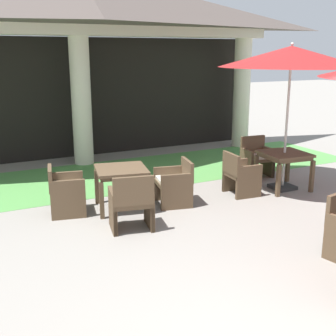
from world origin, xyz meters
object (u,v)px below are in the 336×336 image
Objects in this scene: patio_umbrella_near_foreground at (291,57)px; patio_chair_mid_right_east at (175,183)px; patio_chair_mid_right_west at (65,191)px; patio_chair_near_foreground_north at (256,158)px; patio_table_near_foreground at (284,158)px; patio_table_mid_right at (121,174)px; patio_chair_mid_right_south at (131,203)px; patio_chair_near_foreground_west at (240,175)px; terracotta_urn at (168,185)px.

patio_chair_mid_right_east is (-2.36, 0.16, -2.17)m from patio_umbrella_near_foreground.
patio_chair_near_foreground_north is at bearing 107.59° from patio_chair_mid_right_west.
patio_table_near_foreground is 1.01m from patio_chair_near_foreground_north.
patio_table_mid_right is at bearing 173.81° from patio_umbrella_near_foreground.
patio_umbrella_near_foreground is at bearing -81.96° from patio_chair_mid_right_east.
patio_chair_mid_right_south is (-3.58, -1.57, 0.02)m from patio_chair_near_foreground_north.
patio_umbrella_near_foreground reaches higher than patio_table_mid_right.
patio_chair_near_foreground_west is 3.28m from patio_chair_mid_right_west.
patio_table_near_foreground is 1.11× the size of patio_chair_mid_right_west.
patio_chair_mid_right_south is 1.36m from patio_chair_mid_right_east.
patio_umbrella_near_foreground reaches higher than patio_chair_mid_right_east.
patio_table_near_foreground is 0.91× the size of patio_table_mid_right.
patio_chair_mid_right_west reaches higher than patio_chair_near_foreground_west.
patio_table_near_foreground is 1.01m from patio_chair_near_foreground_west.
terracotta_urn is at bearing 109.34° from patio_chair_mid_right_west.
terracotta_urn is (2.07, 0.27, -0.25)m from patio_chair_mid_right_west.
patio_chair_mid_right_west is at bearing 172.53° from patio_table_near_foreground.
patio_chair_mid_right_south reaches higher than patio_table_near_foreground.
patio_chair_near_foreground_west is at bearing -6.55° from patio_table_mid_right.
patio_table_near_foreground is at bearing 90.00° from patio_chair_near_foreground_north.
patio_chair_mid_right_south is (-2.51, -0.68, 0.03)m from patio_chair_near_foreground_west.
patio_chair_near_foreground_north is at bearing 35.54° from patio_chair_mid_right_south.
patio_umbrella_near_foreground reaches higher than patio_chair_near_foreground_west.
patio_chair_mid_right_south is (-3.49, -0.58, -2.14)m from patio_umbrella_near_foreground.
patio_table_near_foreground is 1.06× the size of patio_chair_near_foreground_north.
patio_chair_mid_right_west is 1.03× the size of patio_chair_mid_right_east.
patio_chair_near_foreground_west is at bearing -80.90° from patio_chair_mid_right_east.
patio_umbrella_near_foreground is 3.14× the size of patio_chair_mid_right_south.
patio_umbrella_near_foreground is at bearing 21.41° from patio_chair_mid_right_south.
patio_chair_mid_right_south reaches higher than patio_chair_near_foreground_west.
patio_chair_mid_right_south is (0.74, -1.14, 0.02)m from patio_chair_mid_right_west.
patio_chair_mid_right_south reaches higher than patio_chair_mid_right_east.
patio_chair_mid_right_east is at bearing 45.17° from patio_chair_mid_right_south.
patio_chair_near_foreground_west is at bearing 174.65° from patio_table_near_foreground.
patio_chair_near_foreground_west is at bearing 174.65° from patio_umbrella_near_foreground.
patio_chair_mid_right_west is (-4.32, -0.43, -0.00)m from patio_chair_near_foreground_north.
patio_umbrella_near_foreground is at bearing 90.00° from patio_chair_near_foreground_west.
terracotta_urn is (-2.15, 0.82, -2.41)m from patio_umbrella_near_foreground.
patio_table_near_foreground reaches higher than patio_table_mid_right.
patio_chair_near_foreground_west is 0.95× the size of patio_chair_near_foreground_north.
patio_table_near_foreground is at bearing -20.92° from terracotta_urn.
patio_table_near_foreground is 1.15× the size of patio_chair_mid_right_east.
terracotta_urn is (-2.15, 0.82, -0.48)m from patio_table_near_foreground.
patio_table_mid_right is 1.12× the size of patio_chair_mid_right_south.
terracotta_urn is at bearing -116.59° from patio_chair_near_foreground_west.
patio_chair_mid_right_west reaches higher than terracotta_urn.
patio_table_near_foreground is 0.33× the size of patio_umbrella_near_foreground.
patio_table_mid_right is 2.65× the size of terracotta_urn.
patio_chair_mid_right_south reaches higher than patio_chair_mid_right_west.
patio_table_mid_right is (-3.29, 0.36, -0.01)m from patio_table_near_foreground.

